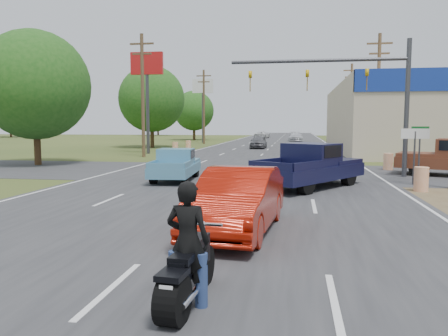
% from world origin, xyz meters
% --- Properties ---
extents(ground, '(200.00, 200.00, 0.00)m').
position_xyz_m(ground, '(0.00, 0.00, 0.00)').
color(ground, '#33431B').
rests_on(ground, ground).
extents(main_road, '(15.00, 180.00, 0.02)m').
position_xyz_m(main_road, '(0.00, 40.00, 0.01)').
color(main_road, '#2D2D30').
rests_on(main_road, ground).
extents(cross_road, '(120.00, 10.00, 0.02)m').
position_xyz_m(cross_road, '(0.00, 18.00, 0.01)').
color(cross_road, '#2D2D30').
rests_on(cross_road, ground).
extents(utility_pole_2, '(2.00, 0.28, 10.00)m').
position_xyz_m(utility_pole_2, '(9.50, 31.00, 5.32)').
color(utility_pole_2, '#4C3823').
rests_on(utility_pole_2, ground).
extents(utility_pole_3, '(2.00, 0.28, 10.00)m').
position_xyz_m(utility_pole_3, '(9.50, 49.00, 5.32)').
color(utility_pole_3, '#4C3823').
rests_on(utility_pole_3, ground).
extents(utility_pole_5, '(2.00, 0.28, 10.00)m').
position_xyz_m(utility_pole_5, '(-9.50, 28.00, 5.32)').
color(utility_pole_5, '#4C3823').
rests_on(utility_pole_5, ground).
extents(utility_pole_6, '(2.00, 0.28, 10.00)m').
position_xyz_m(utility_pole_6, '(-9.50, 52.00, 5.32)').
color(utility_pole_6, '#4C3823').
rests_on(utility_pole_6, ground).
extents(tree_0, '(7.14, 7.14, 8.84)m').
position_xyz_m(tree_0, '(-14.00, 20.00, 5.26)').
color(tree_0, '#422D19').
rests_on(tree_0, ground).
extents(tree_1, '(7.56, 7.56, 9.36)m').
position_xyz_m(tree_1, '(-13.50, 42.00, 5.57)').
color(tree_1, '#422D19').
rests_on(tree_1, ground).
extents(tree_2, '(6.72, 6.72, 8.32)m').
position_xyz_m(tree_2, '(-14.20, 66.00, 4.95)').
color(tree_2, '#422D19').
rests_on(tree_2, ground).
extents(tree_4, '(9.24, 9.24, 11.44)m').
position_xyz_m(tree_4, '(-55.00, 75.00, 6.82)').
color(tree_4, '#422D19').
rests_on(tree_4, ground).
extents(tree_5, '(7.98, 7.98, 9.88)m').
position_xyz_m(tree_5, '(30.00, 95.00, 5.88)').
color(tree_5, '#422D19').
rests_on(tree_5, ground).
extents(tree_6, '(8.82, 8.82, 10.92)m').
position_xyz_m(tree_6, '(-30.00, 95.00, 6.51)').
color(tree_6, '#422D19').
rests_on(tree_6, ground).
extents(barrel_0, '(0.56, 0.56, 1.00)m').
position_xyz_m(barrel_0, '(8.00, 12.00, 0.50)').
color(barrel_0, orange).
rests_on(barrel_0, ground).
extents(barrel_1, '(0.56, 0.56, 1.00)m').
position_xyz_m(barrel_1, '(8.40, 20.50, 0.50)').
color(barrel_1, orange).
rests_on(barrel_1, ground).
extents(barrel_2, '(0.56, 0.56, 1.00)m').
position_xyz_m(barrel_2, '(-8.50, 34.00, 0.50)').
color(barrel_2, orange).
rests_on(barrel_2, ground).
extents(barrel_3, '(0.56, 0.56, 1.00)m').
position_xyz_m(barrel_3, '(-8.20, 38.00, 0.50)').
color(barrel_3, orange).
rests_on(barrel_3, ground).
extents(pole_sign_left_near, '(3.00, 0.35, 9.20)m').
position_xyz_m(pole_sign_left_near, '(-10.50, 32.00, 7.17)').
color(pole_sign_left_near, '#3F3F44').
rests_on(pole_sign_left_near, ground).
extents(pole_sign_left_far, '(3.00, 0.35, 9.20)m').
position_xyz_m(pole_sign_left_far, '(-10.50, 56.00, 7.17)').
color(pole_sign_left_far, '#3F3F44').
rests_on(pole_sign_left_far, ground).
extents(lane_sign, '(1.20, 0.08, 2.52)m').
position_xyz_m(lane_sign, '(8.20, 14.00, 1.90)').
color(lane_sign, '#3F3F44').
rests_on(lane_sign, ground).
extents(street_name_sign, '(0.80, 0.08, 2.61)m').
position_xyz_m(street_name_sign, '(8.80, 15.50, 1.61)').
color(street_name_sign, '#3F3F44').
rests_on(street_name_sign, ground).
extents(signal_mast, '(9.12, 0.40, 7.00)m').
position_xyz_m(signal_mast, '(5.82, 17.00, 4.80)').
color(signal_mast, '#3F3F44').
rests_on(signal_mast, ground).
extents(red_convertible, '(2.14, 5.01, 1.61)m').
position_xyz_m(red_convertible, '(1.56, 4.18, 0.80)').
color(red_convertible, '#9B1507').
rests_on(red_convertible, ground).
extents(motorcycle, '(0.68, 2.21, 1.12)m').
position_xyz_m(motorcycle, '(1.42, -0.48, 0.50)').
color(motorcycle, black).
rests_on(motorcycle, ground).
extents(rider, '(0.70, 0.49, 1.81)m').
position_xyz_m(rider, '(1.43, -0.42, 0.90)').
color(rider, black).
rests_on(rider, ground).
extents(blue_pickup, '(2.11, 4.75, 1.54)m').
position_xyz_m(blue_pickup, '(-2.76, 13.90, 0.78)').
color(blue_pickup, black).
rests_on(blue_pickup, ground).
extents(navy_pickup, '(5.03, 6.01, 1.91)m').
position_xyz_m(navy_pickup, '(3.65, 12.45, 0.96)').
color(navy_pickup, black).
rests_on(navy_pickup, ground).
extents(distant_car_grey, '(1.75, 4.23, 1.43)m').
position_xyz_m(distant_car_grey, '(-1.17, 42.10, 0.72)').
color(distant_car_grey, '#5C5C61').
rests_on(distant_car_grey, ground).
extents(distant_car_silver, '(2.32, 5.19, 1.48)m').
position_xyz_m(distant_car_silver, '(2.84, 63.89, 0.74)').
color(distant_car_silver, silver).
rests_on(distant_car_silver, ground).
extents(distant_car_white, '(2.95, 5.06, 1.32)m').
position_xyz_m(distant_car_white, '(-3.47, 76.74, 0.66)').
color(distant_car_white, silver).
rests_on(distant_car_white, ground).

